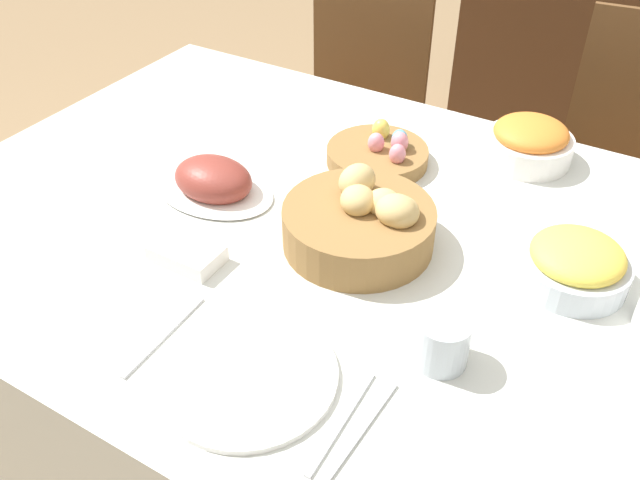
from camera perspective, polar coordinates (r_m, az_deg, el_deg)
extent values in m
plane|color=#937551|center=(1.86, 0.69, -18.39)|extent=(12.00, 12.00, 0.00)
cube|color=silver|center=(1.55, 0.79, -10.48)|extent=(1.63, 1.14, 0.77)
cylinder|color=brown|center=(2.34, -4.75, 3.34)|extent=(0.03, 0.03, 0.44)
cylinder|color=brown|center=(2.19, 3.84, 0.55)|extent=(0.03, 0.03, 0.44)
cylinder|color=brown|center=(2.62, -0.16, 7.59)|extent=(0.03, 0.03, 0.44)
cylinder|color=brown|center=(2.48, 7.74, 5.34)|extent=(0.03, 0.03, 0.44)
cube|color=brown|center=(2.28, 1.78, 9.26)|extent=(0.43, 0.43, 0.02)
cube|color=brown|center=(2.34, 4.26, 16.69)|extent=(0.42, 0.03, 0.48)
cylinder|color=brown|center=(2.04, 16.69, -4.49)|extent=(0.03, 0.03, 0.44)
cylinder|color=brown|center=(2.35, 18.47, 1.42)|extent=(0.03, 0.03, 0.44)
cube|color=brown|center=(2.07, 24.07, 2.29)|extent=(0.46, 0.46, 0.02)
cube|color=#4C2D19|center=(3.04, 24.13, 14.05)|extent=(1.24, 0.44, 0.94)
cylinder|color=olive|center=(1.23, 3.25, 1.13)|extent=(0.28, 0.28, 0.08)
ellipsoid|color=tan|center=(1.19, 6.76, 2.47)|extent=(0.10, 0.11, 0.05)
ellipsoid|color=tan|center=(1.21, 5.32, 3.15)|extent=(0.08, 0.08, 0.05)
ellipsoid|color=tan|center=(1.23, 3.15, 4.98)|extent=(0.07, 0.09, 0.06)
ellipsoid|color=tan|center=(1.18, 6.42, 2.49)|extent=(0.09, 0.08, 0.05)
ellipsoid|color=tan|center=(1.20, 3.20, 3.36)|extent=(0.09, 0.09, 0.05)
cylinder|color=olive|center=(1.48, 4.84, 7.10)|extent=(0.22, 0.22, 0.03)
ellipsoid|color=pink|center=(1.46, 4.74, 8.16)|extent=(0.04, 0.04, 0.05)
ellipsoid|color=pink|center=(1.47, 6.72, 8.15)|extent=(0.04, 0.04, 0.05)
ellipsoid|color=#F4D151|center=(1.51, 5.15, 9.25)|extent=(0.04, 0.04, 0.05)
ellipsoid|color=pink|center=(1.43, 6.53, 7.20)|extent=(0.04, 0.04, 0.04)
ellipsoid|color=#60B2E0|center=(1.48, 6.86, 8.39)|extent=(0.03, 0.03, 0.04)
ellipsoid|color=white|center=(1.40, -8.87, 4.14)|extent=(0.26, 0.18, 0.01)
ellipsoid|color=brown|center=(1.39, -8.98, 5.09)|extent=(0.17, 0.13, 0.08)
cylinder|color=silver|center=(1.23, 20.53, -2.44)|extent=(0.19, 0.19, 0.05)
ellipsoid|color=#F4DB4C|center=(1.21, 20.89, -1.18)|extent=(0.16, 0.16, 0.06)
cylinder|color=white|center=(1.55, 17.10, 7.38)|extent=(0.19, 0.19, 0.06)
ellipsoid|color=orange|center=(1.53, 17.37, 8.62)|extent=(0.16, 0.16, 0.06)
cylinder|color=white|center=(1.02, -6.15, -11.22)|extent=(0.27, 0.27, 0.01)
cube|color=silver|center=(1.10, -12.98, -7.85)|extent=(0.02, 0.20, 0.00)
cube|color=silver|center=(0.97, 1.84, -15.06)|extent=(0.02, 0.20, 0.00)
cube|color=silver|center=(0.96, 3.46, -15.77)|extent=(0.02, 0.20, 0.00)
cylinder|color=silver|center=(1.03, 10.25, -8.37)|extent=(0.08, 0.08, 0.08)
cube|color=white|center=(1.23, -11.14, -1.13)|extent=(0.13, 0.08, 0.03)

